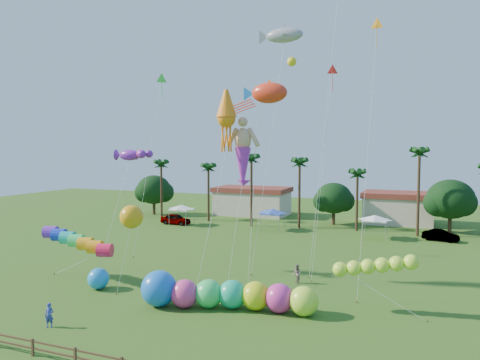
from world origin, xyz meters
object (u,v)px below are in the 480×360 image
at_px(caterpillar_inflatable, 221,294).
at_px(blue_ball, 98,279).
at_px(car_b, 441,235).
at_px(spectator_b, 297,274).
at_px(car_a, 176,219).
at_px(spectator_a, 49,315).

bearing_deg(caterpillar_inflatable, blue_ball, 165.00).
relative_size(car_b, blue_ball, 2.44).
distance_m(car_b, caterpillar_inflatable, 36.01).
xyz_separation_m(car_b, spectator_b, (-11.78, -24.43, 0.13)).
bearing_deg(car_b, blue_ball, 153.54).
bearing_deg(car_a, spectator_b, -130.02).
xyz_separation_m(spectator_b, caterpillar_inflatable, (-3.37, -8.23, 0.28)).
xyz_separation_m(spectator_a, blue_ball, (-2.43, 7.85, 0.08)).
xyz_separation_m(spectator_a, spectator_b, (12.28, 15.55, 0.03)).
distance_m(spectator_b, caterpillar_inflatable, 8.90).
bearing_deg(spectator_a, car_a, 88.97).
relative_size(car_a, caterpillar_inflatable, 0.36).
height_order(car_b, blue_ball, blue_ball).
height_order(car_a, caterpillar_inflatable, caterpillar_inflatable).
relative_size(caterpillar_inflatable, blue_ball, 7.40).
height_order(car_a, blue_ball, blue_ball).
relative_size(car_a, spectator_b, 2.82).
xyz_separation_m(spectator_a, caterpillar_inflatable, (8.90, 7.32, 0.31)).
bearing_deg(spectator_b, blue_ball, -99.36).
bearing_deg(caterpillar_inflatable, car_b, 52.80).
distance_m(spectator_a, blue_ball, 8.22).
distance_m(car_b, spectator_a, 46.66).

